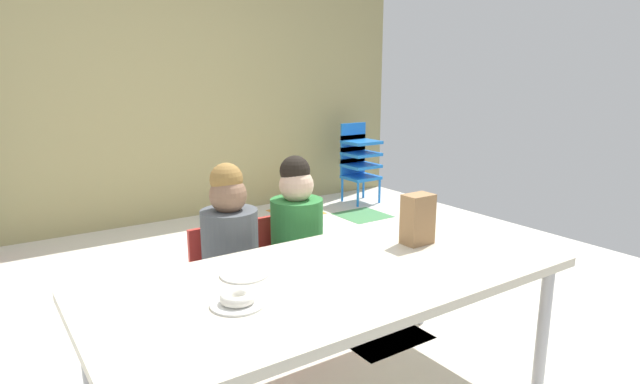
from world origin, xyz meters
name	(u,v)px	position (x,y,z in m)	size (l,w,h in m)	color
ground_plane	(259,323)	(0.00, 0.00, -0.01)	(5.48, 4.54, 0.02)	silver
back_wall	(128,81)	(0.00, 2.27, 1.24)	(5.48, 0.10, 2.48)	tan
craft_table	(335,284)	(-0.11, -0.85, 0.54)	(1.80, 0.83, 0.59)	beige
seated_child_near_camera	(229,242)	(-0.24, -0.20, 0.55)	(0.32, 0.31, 0.92)	red
seated_child_middle_seat	(296,229)	(0.12, -0.20, 0.55)	(0.32, 0.32, 0.92)	red
kid_chair_blue_stack	(359,158)	(2.10, 1.80, 0.46)	(0.32, 0.30, 0.80)	blue
paper_bag_brown	(418,219)	(0.39, -0.77, 0.70)	(0.13, 0.09, 0.22)	#9E754C
paper_plate_near_edge	(238,304)	(-0.53, -0.89, 0.59)	(0.18, 0.18, 0.01)	white
paper_plate_center_table	(244,274)	(-0.40, -0.68, 0.59)	(0.18, 0.18, 0.01)	white
donut_powdered_on_plate	(238,297)	(-0.53, -0.89, 0.61)	(0.12, 0.12, 0.04)	white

